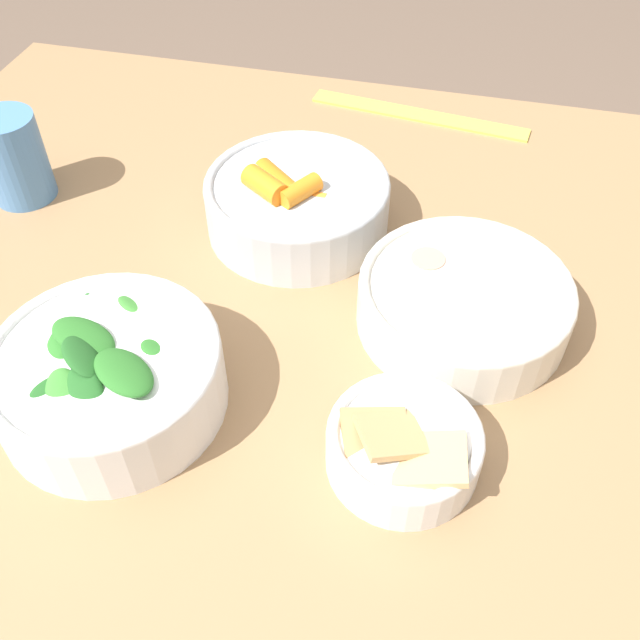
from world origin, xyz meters
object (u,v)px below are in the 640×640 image
object	(u,v)px
bowl_cookies	(404,445)
ruler	(419,115)
bowl_greens	(109,374)
bowl_beans_hotdog	(463,303)
bowl_carrots	(297,202)
cup	(14,158)

from	to	relation	value
bowl_cookies	ruler	distance (m)	0.52
bowl_greens	bowl_beans_hotdog	xyz separation A→B (m)	(0.27, 0.16, -0.01)
bowl_cookies	ruler	xyz separation A→B (m)	(-0.06, 0.51, -0.02)
bowl_greens	ruler	bearing A→B (deg)	70.57
bowl_carrots	cup	distance (m)	0.31
bowl_carrots	bowl_cookies	xyz separation A→B (m)	(0.15, -0.26, -0.01)
bowl_beans_hotdog	ruler	xyz separation A→B (m)	(-0.09, 0.35, -0.02)
bowl_greens	bowl_beans_hotdog	bearing A→B (deg)	30.61
cup	bowl_beans_hotdog	bearing A→B (deg)	-9.50
bowl_carrots	bowl_beans_hotdog	distance (m)	0.21
bowl_cookies	cup	distance (m)	0.53
bowl_carrots	ruler	size ratio (longest dim) A/B	0.67
bowl_beans_hotdog	cup	xyz separation A→B (m)	(-0.49, 0.08, 0.02)
bowl_carrots	bowl_greens	world-z (taller)	bowl_greens
bowl_greens	bowl_cookies	distance (m)	0.24
bowl_carrots	cup	bearing A→B (deg)	-176.98
bowl_beans_hotdog	bowl_cookies	size ratio (longest dim) A/B	1.61
ruler	cup	xyz separation A→B (m)	(-0.40, -0.27, 0.05)
bowl_cookies	bowl_carrots	bearing A→B (deg)	120.59
bowl_cookies	cup	size ratio (longest dim) A/B	1.24
bowl_carrots	ruler	xyz separation A→B (m)	(0.09, 0.25, -0.03)
bowl_greens	bowl_cookies	bearing A→B (deg)	-0.62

